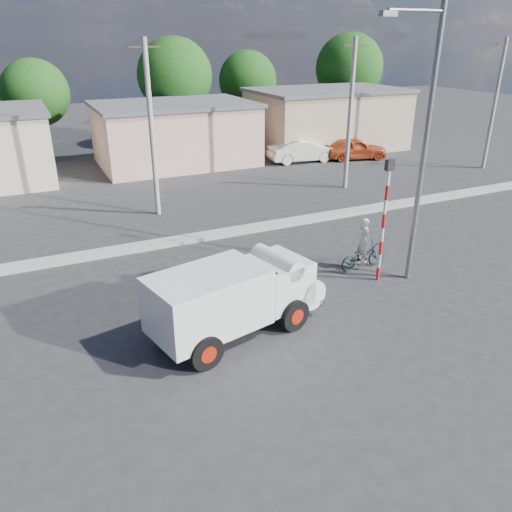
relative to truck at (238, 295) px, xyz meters
name	(u,v)px	position (x,y,z in m)	size (l,w,h in m)	color
ground_plane	(324,319)	(2.67, -0.50, -1.21)	(120.00, 120.00, 0.00)	#2A2A2D
median	(227,233)	(2.67, 7.50, -1.13)	(40.00, 0.80, 0.16)	#99968E
truck	(238,295)	(0.00, 0.00, 0.00)	(5.57, 3.04, 2.18)	black
bicycle	(362,256)	(5.93, 2.06, -0.70)	(0.67, 1.92, 1.01)	black
cyclist	(363,248)	(5.93, 2.06, -0.36)	(0.62, 0.41, 1.70)	white
car_cream	(302,151)	(12.67, 18.19, -0.43)	(1.64, 4.70, 1.55)	silver
car_red	(355,148)	(16.45, 17.29, -0.45)	(1.78, 4.43, 1.51)	#A53C19
traffic_pole	(385,211)	(5.87, 1.00, 1.38)	(0.28, 0.18, 4.36)	red
streetlight	(422,140)	(6.81, 0.70, 3.75)	(2.34, 0.22, 9.00)	slate
building_row	(162,133)	(3.77, 21.50, 0.92)	(37.80, 7.30, 4.44)	beige
tree_row	(170,79)	(6.43, 27.95, 3.79)	(43.62, 7.43, 8.42)	#38281E
utility_poles	(255,122)	(5.92, 11.50, 2.86)	(35.40, 0.24, 8.00)	#99968E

